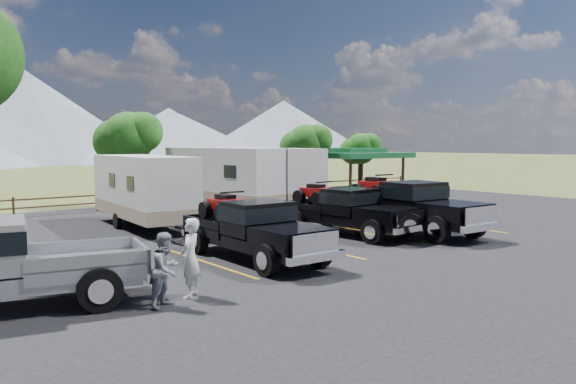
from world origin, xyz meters
TOP-DOWN VIEW (x-y plane):
  - ground at (0.00, 0.00)m, footprint 320.00×320.00m
  - asphalt_lot at (0.00, 3.00)m, footprint 44.00×34.00m
  - stall_lines at (0.00, 4.00)m, footprint 12.12×5.50m
  - tree_ne_a at (8.97, 17.01)m, footprint 3.11×2.92m
  - tree_ne_b at (14.98, 18.01)m, footprint 2.77×2.59m
  - tree_north at (-2.03, 19.02)m, footprint 3.46×3.24m
  - rail_fence at (2.00, 18.50)m, footprint 36.12×0.12m
  - pavilion at (13.00, 17.00)m, footprint 6.20×6.20m
  - rig_left at (-4.67, 3.41)m, footprint 2.24×6.02m
  - rig_center at (0.83, 5.02)m, footprint 2.45×6.10m
  - rig_right at (3.08, 3.82)m, footprint 2.67×6.84m
  - trailer_left at (-4.49, 11.57)m, footprint 2.83×8.65m
  - trailer_center at (0.92, 13.76)m, footprint 3.09×9.47m
  - trailer_right at (3.31, 13.67)m, footprint 2.81×9.38m
  - person_a at (-8.20, 0.83)m, footprint 0.78×0.77m
  - person_b at (-8.94, 0.54)m, footprint 0.99×0.92m

SIDE VIEW (x-z plane):
  - ground at x=0.00m, z-range 0.00..0.00m
  - asphalt_lot at x=0.00m, z-range 0.00..0.04m
  - stall_lines at x=0.00m, z-range 0.04..0.05m
  - rail_fence at x=2.00m, z-range 0.11..1.11m
  - person_b at x=-8.94m, z-range 0.04..1.66m
  - person_a at x=-8.20m, z-range 0.04..1.87m
  - rig_left at x=-4.67m, z-range 0.00..2.00m
  - rig_center at x=0.83m, z-range 0.00..2.00m
  - rig_right at x=3.08m, z-range 0.00..2.25m
  - trailer_left at x=-4.49m, z-range 0.11..3.10m
  - trailer_right at x=3.31m, z-range 0.12..3.37m
  - trailer_center at x=0.92m, z-range 0.12..3.39m
  - pavilion at x=13.00m, z-range 1.18..4.40m
  - tree_ne_b at x=14.98m, z-range 0.99..5.26m
  - tree_ne_a at x=8.97m, z-range 1.10..5.86m
  - tree_north at x=-2.03m, z-range 1.21..6.46m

